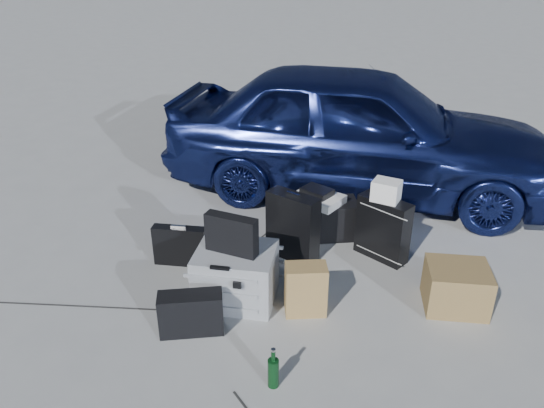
# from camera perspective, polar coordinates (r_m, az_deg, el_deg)

# --- Properties ---
(ground) EXTENTS (60.00, 60.00, 0.00)m
(ground) POSITION_cam_1_polar(r_m,az_deg,el_deg) (4.07, -2.66, -11.62)
(ground) COLOR #A4A39F
(ground) RESTS_ON ground
(car) EXTENTS (4.27, 2.22, 1.39)m
(car) POSITION_cam_1_polar(r_m,az_deg,el_deg) (5.79, 9.31, 7.88)
(car) COLOR navy
(car) RESTS_ON ground
(pelican_case) EXTENTS (0.68, 0.60, 0.43)m
(pelican_case) POSITION_cam_1_polar(r_m,az_deg,el_deg) (4.10, -3.89, -7.64)
(pelican_case) COLOR gray
(pelican_case) RESTS_ON ground
(laptop_bag) EXTENTS (0.40, 0.11, 0.30)m
(laptop_bag) POSITION_cam_1_polar(r_m,az_deg,el_deg) (3.90, -4.39, -3.29)
(laptop_bag) COLOR black
(laptop_bag) RESTS_ON pelican_case
(briefcase) EXTENTS (0.47, 0.21, 0.35)m
(briefcase) POSITION_cam_1_polar(r_m,az_deg,el_deg) (4.59, -9.85, -4.45)
(briefcase) COLOR black
(briefcase) RESTS_ON ground
(suitcase_left) EXTENTS (0.49, 0.28, 0.60)m
(suitcase_left) POSITION_cam_1_polar(r_m,az_deg,el_deg) (4.57, 2.23, -2.43)
(suitcase_left) COLOR black
(suitcase_left) RESTS_ON ground
(suitcase_right) EXTENTS (0.49, 0.34, 0.56)m
(suitcase_right) POSITION_cam_1_polar(r_m,az_deg,el_deg) (4.68, 11.84, -2.62)
(suitcase_right) COLOR black
(suitcase_right) RESTS_ON ground
(white_carton) EXTENTS (0.24, 0.20, 0.18)m
(white_carton) POSITION_cam_1_polar(r_m,az_deg,el_deg) (4.50, 12.19, 1.41)
(white_carton) COLOR white
(white_carton) RESTS_ON suitcase_right
(duffel_bag) EXTENTS (0.78, 0.60, 0.36)m
(duffel_bag) POSITION_cam_1_polar(r_m,az_deg,el_deg) (4.96, 4.98, -1.65)
(duffel_bag) COLOR black
(duffel_bag) RESTS_ON ground
(flat_box_white) EXTENTS (0.49, 0.42, 0.07)m
(flat_box_white) POSITION_cam_1_polar(r_m,az_deg,el_deg) (4.86, 4.99, 0.59)
(flat_box_white) COLOR white
(flat_box_white) RESTS_ON duffel_bag
(flat_box_black) EXTENTS (0.31, 0.26, 0.06)m
(flat_box_black) POSITION_cam_1_polar(r_m,az_deg,el_deg) (4.84, 4.87, 1.35)
(flat_box_black) COLOR black
(flat_box_black) RESTS_ON flat_box_white
(kraft_bag) EXTENTS (0.35, 0.29, 0.40)m
(kraft_bag) POSITION_cam_1_polar(r_m,az_deg,el_deg) (3.97, 3.65, -9.16)
(kraft_bag) COLOR #AD8F4B
(kraft_bag) RESTS_ON ground
(cardboard_box) EXTENTS (0.54, 0.50, 0.34)m
(cardboard_box) POSITION_cam_1_polar(r_m,az_deg,el_deg) (4.27, 19.21, -8.45)
(cardboard_box) COLOR olive
(cardboard_box) RESTS_ON ground
(messenger_bag) EXTENTS (0.48, 0.36, 0.32)m
(messenger_bag) POSITION_cam_1_polar(r_m,az_deg,el_deg) (3.85, -8.70, -11.54)
(messenger_bag) COLOR black
(messenger_bag) RESTS_ON ground
(green_bottle) EXTENTS (0.07, 0.07, 0.28)m
(green_bottle) POSITION_cam_1_polar(r_m,az_deg,el_deg) (3.43, 0.14, -17.27)
(green_bottle) COLOR black
(green_bottle) RESTS_ON ground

